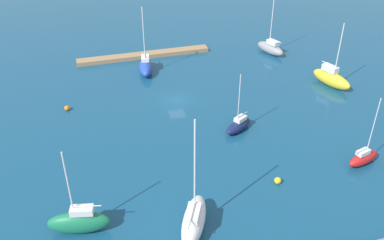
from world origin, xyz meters
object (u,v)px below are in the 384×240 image
object	(u,v)px
pier_dock	(144,55)
sailboat_blue_lone_north	(146,66)
mooring_buoy_orange	(67,108)
sailboat_red_mid_basin	(364,158)
sailboat_white_outer_mooring	(194,220)
sailboat_green_center_basin	(79,222)
sailboat_yellow_east_end	(331,78)
sailboat_gray_by_breakwater	(271,48)
mooring_buoy_yellow	(278,181)
sailboat_navy_far_south	(238,125)

from	to	relation	value
pier_dock	sailboat_blue_lone_north	bearing A→B (deg)	82.05
mooring_buoy_orange	sailboat_red_mid_basin	bearing A→B (deg)	145.71
sailboat_white_outer_mooring	sailboat_green_center_basin	size ratio (longest dim) A/B	1.30
sailboat_yellow_east_end	pier_dock	bearing A→B (deg)	-145.37
sailboat_green_center_basin	sailboat_yellow_east_end	distance (m)	46.45
pier_dock	sailboat_blue_lone_north	size ratio (longest dim) A/B	2.11
sailboat_gray_by_breakwater	sailboat_blue_lone_north	distance (m)	24.33
sailboat_green_center_basin	sailboat_yellow_east_end	world-z (taller)	sailboat_yellow_east_end
mooring_buoy_yellow	sailboat_navy_far_south	bearing A→B (deg)	-88.57
mooring_buoy_orange	sailboat_green_center_basin	bearing A→B (deg)	90.70
pier_dock	sailboat_navy_far_south	distance (m)	29.22
mooring_buoy_orange	sailboat_yellow_east_end	bearing A→B (deg)	174.60
sailboat_gray_by_breakwater	sailboat_red_mid_basin	world-z (taller)	sailboat_gray_by_breakwater
sailboat_gray_by_breakwater	sailboat_blue_lone_north	size ratio (longest dim) A/B	1.00
sailboat_white_outer_mooring	sailboat_gray_by_breakwater	bearing A→B (deg)	-7.98
sailboat_yellow_east_end	mooring_buoy_orange	bearing A→B (deg)	-114.48
sailboat_gray_by_breakwater	sailboat_red_mid_basin	distance (m)	34.45
mooring_buoy_orange	sailboat_gray_by_breakwater	bearing A→B (deg)	-163.99
sailboat_navy_far_south	mooring_buoy_orange	size ratio (longest dim) A/B	11.28
sailboat_navy_far_south	sailboat_white_outer_mooring	bearing A→B (deg)	23.94
sailboat_green_center_basin	sailboat_navy_far_south	distance (m)	25.43
mooring_buoy_orange	mooring_buoy_yellow	xyz separation A→B (m)	(-22.63, 23.76, 0.02)
pier_dock	sailboat_green_center_basin	xyz separation A→B (m)	(14.31, 40.87, 0.99)
sailboat_gray_by_breakwater	mooring_buoy_orange	world-z (taller)	sailboat_gray_by_breakwater
sailboat_navy_far_south	mooring_buoy_orange	distance (m)	25.45
sailboat_red_mid_basin	sailboat_navy_far_south	world-z (taller)	sailboat_red_mid_basin
sailboat_yellow_east_end	sailboat_blue_lone_north	world-z (taller)	sailboat_blue_lone_north
sailboat_yellow_east_end	mooring_buoy_orange	distance (m)	41.97
pier_dock	sailboat_white_outer_mooring	bearing A→B (deg)	85.70
sailboat_red_mid_basin	sailboat_white_outer_mooring	bearing A→B (deg)	176.23
sailboat_red_mid_basin	mooring_buoy_orange	distance (m)	41.46
sailboat_navy_far_south	pier_dock	bearing A→B (deg)	-105.64
sailboat_white_outer_mooring	mooring_buoy_yellow	xyz separation A→B (m)	(-11.31, -4.12, -0.95)
sailboat_gray_by_breakwater	sailboat_navy_far_south	world-z (taller)	sailboat_gray_by_breakwater
pier_dock	sailboat_blue_lone_north	xyz separation A→B (m)	(0.92, 6.60, 0.84)
sailboat_yellow_east_end	mooring_buoy_yellow	world-z (taller)	sailboat_yellow_east_end
sailboat_navy_far_south	sailboat_green_center_basin	bearing A→B (deg)	-1.03
sailboat_gray_by_breakwater	sailboat_navy_far_south	xyz separation A→B (m)	(15.64, 23.08, -0.30)
sailboat_gray_by_breakwater	sailboat_blue_lone_north	world-z (taller)	sailboat_blue_lone_north
sailboat_green_center_basin	sailboat_gray_by_breakwater	world-z (taller)	sailboat_gray_by_breakwater
sailboat_blue_lone_north	mooring_buoy_orange	size ratio (longest dim) A/B	15.20
sailboat_green_center_basin	sailboat_yellow_east_end	bearing A→B (deg)	-140.89
sailboat_green_center_basin	mooring_buoy_yellow	size ratio (longest dim) A/B	12.18
mooring_buoy_yellow	mooring_buoy_orange	bearing A→B (deg)	-46.40
sailboat_gray_by_breakwater	sailboat_yellow_east_end	bearing A→B (deg)	174.76
sailboat_navy_far_south	mooring_buoy_yellow	world-z (taller)	sailboat_navy_far_south
sailboat_gray_by_breakwater	sailboat_navy_far_south	bearing A→B (deg)	126.32
sailboat_red_mid_basin	sailboat_navy_far_south	xyz separation A→B (m)	(11.91, -11.17, -0.06)
mooring_buoy_yellow	sailboat_green_center_basin	bearing A→B (deg)	2.86
sailboat_navy_far_south	sailboat_blue_lone_north	size ratio (longest dim) A/B	0.74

